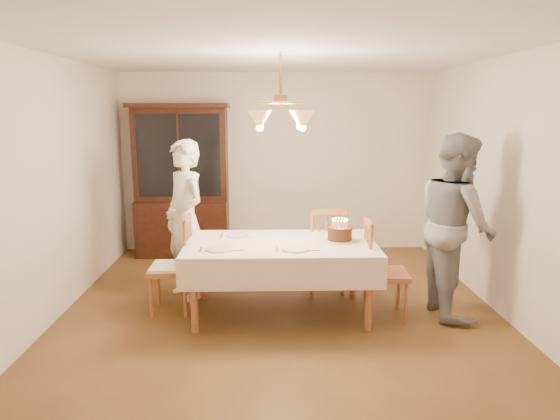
{
  "coord_description": "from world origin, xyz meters",
  "views": [
    {
      "loc": [
        -0.14,
        -4.84,
        2.05
      ],
      "look_at": [
        0.0,
        0.2,
        1.05
      ],
      "focal_mm": 32.0,
      "sensor_mm": 36.0,
      "label": 1
    }
  ],
  "objects_px": {
    "china_hutch": "(182,183)",
    "elderly_woman": "(185,220)",
    "chair_far_side": "(325,254)",
    "dining_table": "(281,250)",
    "birthday_cake": "(340,234)"
  },
  "relations": [
    {
      "from": "china_hutch",
      "to": "elderly_woman",
      "type": "bearing_deg",
      "value": -79.68
    },
    {
      "from": "china_hutch",
      "to": "chair_far_side",
      "type": "distance_m",
      "value": 2.55
    },
    {
      "from": "elderly_woman",
      "to": "china_hutch",
      "type": "bearing_deg",
      "value": 154.47
    },
    {
      "from": "china_hutch",
      "to": "dining_table",
      "type": "bearing_deg",
      "value": -59.13
    },
    {
      "from": "dining_table",
      "to": "chair_far_side",
      "type": "bearing_deg",
      "value": 50.32
    },
    {
      "from": "china_hutch",
      "to": "birthday_cake",
      "type": "xyz_separation_m",
      "value": [
        1.95,
        -2.22,
        -0.21
      ]
    },
    {
      "from": "chair_far_side",
      "to": "dining_table",
      "type": "bearing_deg",
      "value": -129.68
    },
    {
      "from": "china_hutch",
      "to": "birthday_cake",
      "type": "relative_size",
      "value": 7.2
    },
    {
      "from": "dining_table",
      "to": "birthday_cake",
      "type": "bearing_deg",
      "value": 3.26
    },
    {
      "from": "chair_far_side",
      "to": "birthday_cake",
      "type": "height_order",
      "value": "chair_far_side"
    },
    {
      "from": "china_hutch",
      "to": "birthday_cake",
      "type": "height_order",
      "value": "china_hutch"
    },
    {
      "from": "dining_table",
      "to": "china_hutch",
      "type": "relative_size",
      "value": 0.88
    },
    {
      "from": "chair_far_side",
      "to": "birthday_cake",
      "type": "bearing_deg",
      "value": -83.47
    },
    {
      "from": "chair_far_side",
      "to": "birthday_cake",
      "type": "relative_size",
      "value": 3.33
    },
    {
      "from": "chair_far_side",
      "to": "elderly_woman",
      "type": "bearing_deg",
      "value": -176.63
    }
  ]
}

